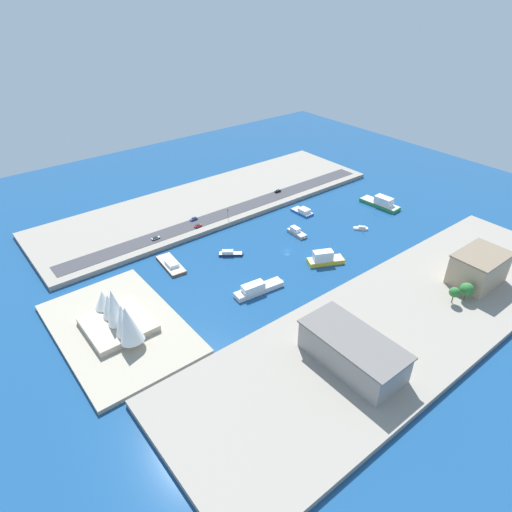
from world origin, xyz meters
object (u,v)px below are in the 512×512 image
suv_black (278,191)px  sedan_silver (156,238)px  opera_landmark (118,316)px  ferry_white_commuter (258,288)px  catamaran_blue (303,211)px  traffic_light_waterfront (228,212)px  pickup_red (198,226)px  apartment_midrise_tan (479,268)px  carpark_squat_concrete (353,351)px  sailboat_small_white (361,228)px  ferry_green_doubledeck (381,203)px  barge_flat_brown (171,264)px  ferry_yellow_fast (325,258)px  patrol_launch_navy (230,253)px  hatchback_blue (194,219)px  yacht_sleek_gray (297,232)px

suv_black → sedan_silver: bearing=93.4°
suv_black → opera_landmark: opera_landmark is taller
ferry_white_commuter → catamaran_blue: bearing=-57.5°
sedan_silver → traffic_light_waterfront: 49.19m
catamaran_blue → pickup_red: pickup_red is taller
ferry_white_commuter → suv_black: 115.84m
apartment_midrise_tan → traffic_light_waterfront: size_ratio=4.25×
catamaran_blue → opera_landmark: size_ratio=0.40×
sedan_silver → opera_landmark: (-60.91, 49.17, 6.06)m
ferry_white_commuter → carpark_squat_concrete: carpark_squat_concrete is taller
catamaran_blue → sailboat_small_white: sailboat_small_white is taller
catamaran_blue → ferry_green_doubledeck: bearing=-117.2°
barge_flat_brown → opera_landmark: 56.22m
ferry_yellow_fast → suv_black: 90.89m
suv_black → opera_landmark: size_ratio=0.12×
ferry_yellow_fast → suv_black: size_ratio=4.42×
ferry_green_doubledeck → patrol_launch_navy: ferry_green_doubledeck is taller
hatchback_blue → ferry_white_commuter: bearing=170.9°
ferry_white_commuter → patrol_launch_navy: bearing=-14.0°
ferry_white_commuter → traffic_light_waterfront: size_ratio=4.41×
carpark_squat_concrete → pickup_red: bearing=-5.4°
barge_flat_brown → sailboat_small_white: size_ratio=2.00×
barge_flat_brown → yacht_sleek_gray: bearing=-102.2°
patrol_launch_navy → ferry_yellow_fast: size_ratio=0.60×
catamaran_blue → ferry_green_doubledeck: size_ratio=0.54×
hatchback_blue → ferry_green_doubledeck: bearing=-116.7°
sailboat_small_white → pickup_red: size_ratio=2.50×
patrol_launch_navy → traffic_light_waterfront: (32.95, -22.17, 5.89)m
patrol_launch_navy → barge_flat_brown: size_ratio=0.53×
ferry_yellow_fast → opera_landmark: 113.55m
barge_flat_brown → apartment_midrise_tan: apartment_midrise_tan is taller
ferry_white_commuter → yacht_sleek_gray: bearing=-60.7°
suv_black → opera_landmark: 163.90m
ferry_yellow_fast → hatchback_blue: size_ratio=4.25×
hatchback_blue → pickup_red: bearing=163.2°
ferry_green_doubledeck → opera_landmark: (-10.02, 193.84, 7.05)m
yacht_sleek_gray → apartment_midrise_tan: (-95.53, -34.87, 9.40)m
sailboat_small_white → hatchback_blue: size_ratio=2.41×
patrol_launch_navy → sailboat_small_white: sailboat_small_white is taller
ferry_white_commuter → sedan_silver: ferry_white_commuter is taller
ferry_white_commuter → ferry_yellow_fast: bearing=-92.5°
opera_landmark → patrol_launch_navy: bearing=-73.2°
sailboat_small_white → hatchback_blue: (70.80, 77.84, 2.71)m
barge_flat_brown → opera_landmark: size_ratio=0.61×
barge_flat_brown → opera_landmark: opera_landmark is taller
yacht_sleek_gray → hatchback_blue: (50.53, 42.13, 2.10)m
ferry_white_commuter → carpark_squat_concrete: bearing=177.7°
pickup_red → patrol_launch_navy: bearing=178.3°
suv_black → hatchback_blue: 69.83m
ferry_green_doubledeck → opera_landmark: opera_landmark is taller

